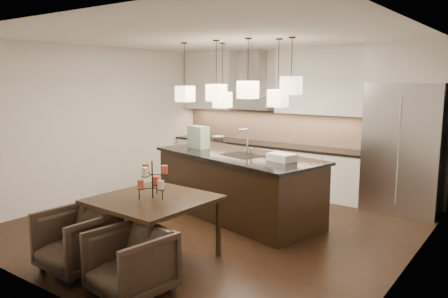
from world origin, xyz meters
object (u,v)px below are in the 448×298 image
Objects in this scene: refrigerator at (404,148)px; dining_table at (154,228)px; armchair_left at (78,241)px; armchair_right at (131,262)px; island_body at (237,187)px.

refrigerator is 1.66× the size of dining_table.
dining_table is (-1.96, -3.85, -0.69)m from refrigerator.
armchair_left is (-0.47, -0.76, -0.03)m from dining_table.
armchair_left is 1.05× the size of armchair_right.
armchair_left is at bearing -117.69° from refrigerator.
island_body is 3.68× the size of armchair_right.
dining_table is 0.90m from armchair_left.
refrigerator reaches higher than island_body.
dining_table reaches higher than armchair_left.
refrigerator is 5.26m from armchair_left.
refrigerator is 2.83× the size of armchair_right.
refrigerator reaches higher than armchair_right.
island_body is 2.15× the size of dining_table.
island_body is 3.51× the size of armchair_left.
refrigerator is at bearing 65.10° from armchair_left.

